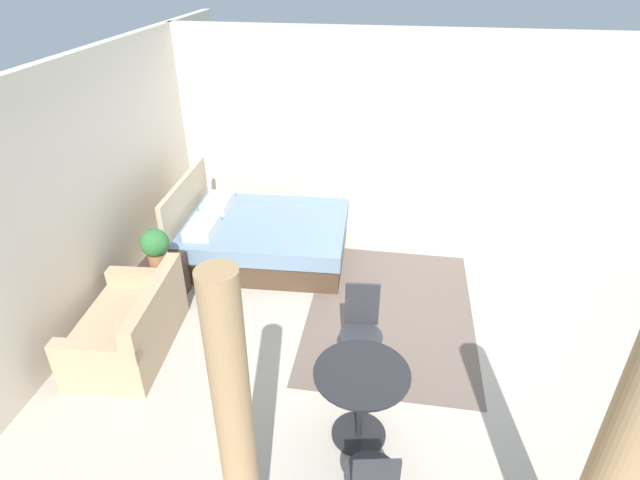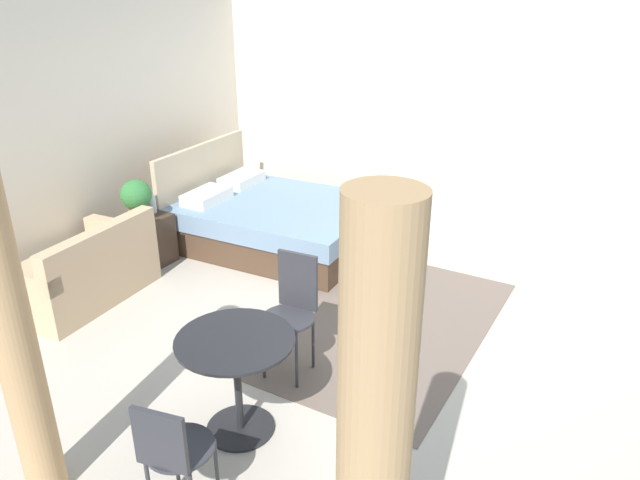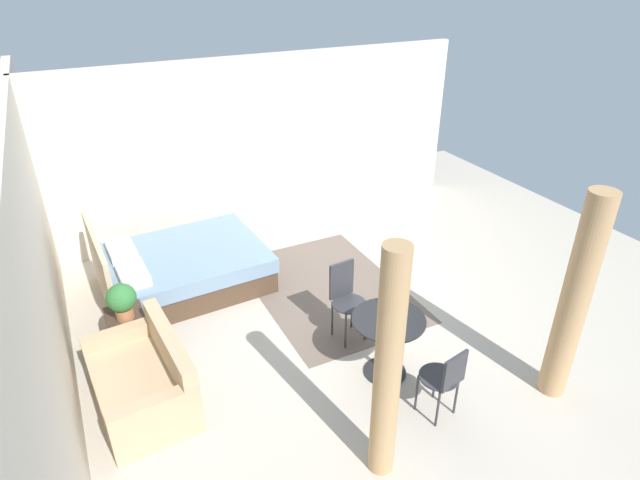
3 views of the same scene
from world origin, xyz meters
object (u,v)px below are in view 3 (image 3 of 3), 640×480
bed (180,268)px  nightstand (128,333)px  potted_plant (122,300)px  cafe_chair_near_window (445,377)px  vase (118,301)px  balcony_table (388,335)px  couch (145,382)px  cafe_chair_near_couch (345,294)px

bed → nightstand: bed is taller
potted_plant → cafe_chair_near_window: 3.36m
vase → balcony_table: size_ratio=0.24×
bed → vase: bearing=137.7°
nightstand → cafe_chair_near_window: bearing=-132.7°
couch → nightstand: (0.88, 0.02, -0.00)m
nightstand → couch: bearing=-178.7°
vase → cafe_chair_near_couch: cafe_chair_near_couch is taller
bed → potted_plant: size_ratio=5.11×
couch → cafe_chair_near_couch: cafe_chair_near_couch is taller
bed → vase: size_ratio=11.86×
nightstand → vase: size_ratio=2.90×
couch → cafe_chair_near_window: cafe_chair_near_window is taller
bed → cafe_chair_near_couch: 2.39m
potted_plant → cafe_chair_near_window: bearing=-131.6°
bed → balcony_table: bearing=-149.9°
vase → balcony_table: balcony_table is taller
bed → cafe_chair_near_window: (-3.39, -1.68, 0.21)m
couch → potted_plant: (0.78, 0.01, 0.50)m
nightstand → cafe_chair_near_couch: (-0.80, -2.30, 0.30)m
potted_plant → balcony_table: 2.80m
nightstand → cafe_chair_near_window: (-2.32, -2.52, 0.23)m
couch → nightstand: couch is taller
potted_plant → vase: potted_plant is taller
vase → bed: bearing=-42.3°
vase → cafe_chair_near_window: (-2.44, -2.54, -0.12)m
nightstand → potted_plant: bearing=-176.2°
balcony_table → cafe_chair_near_window: bearing=-168.7°
potted_plant → cafe_chair_near_couch: potted_plant is taller
vase → cafe_chair_near_window: size_ratio=0.22×
couch → balcony_table: couch is taller
cafe_chair_near_window → potted_plant: bearing=48.4°
couch → balcony_table: (-0.70, -2.35, 0.24)m
potted_plant → balcony_table: size_ratio=0.55×
nightstand → balcony_table: bearing=-123.7°
bed → balcony_table: (-2.64, -1.53, 0.22)m
nightstand → bed: bearing=-38.2°
nightstand → cafe_chair_near_window: size_ratio=0.65×
bed → vase: 1.32m
bed → cafe_chair_near_window: bed is taller
couch → cafe_chair_near_window: (-1.45, -2.49, 0.23)m
nightstand → potted_plant: (-0.10, -0.01, 0.50)m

